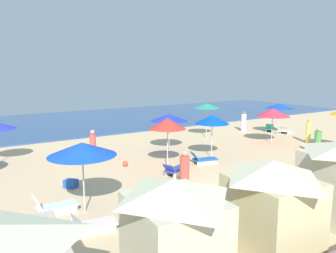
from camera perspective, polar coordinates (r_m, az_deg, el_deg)
name	(u,v)px	position (r m, az deg, el deg)	size (l,w,h in m)	color
ground_plane	(260,191)	(14.21, 15.49, -10.74)	(60.00, 60.00, 0.00)	#E0BA8A
ocean	(82,121)	(32.88, -14.53, 0.91)	(60.00, 15.69, 0.12)	#2D4E83
cabana_1	(174,235)	(7.56, 1.12, -18.13)	(2.15, 2.36, 2.60)	beige
cabana_2	(272,205)	(9.51, 17.44, -12.77)	(2.26, 2.54, 2.53)	#D2C189
lounge_chair_0_0	(326,148)	(22.20, 25.55, -3.32)	(1.58, 1.12, 0.70)	silver
umbrella_1	(169,118)	(20.06, 0.18, 1.55)	(2.22, 2.22, 2.26)	silver
umbrella_2	(207,106)	(24.17, 6.70, 3.57)	(1.94, 1.94, 2.52)	silver
umbrella_3	(280,106)	(26.56, 18.67, 3.36)	(2.09, 2.09, 2.39)	silver
lounge_chair_3_0	(270,128)	(27.87, 17.15, -0.32)	(1.40, 1.25, 0.71)	silver
lounge_chair_3_1	(285,130)	(27.56, 19.55, -0.61)	(1.57, 1.17, 0.67)	silver
umbrella_5	(273,112)	(23.21, 17.60, 2.34)	(2.24, 2.24, 2.37)	silver
umbrella_6	(212,119)	(18.40, 7.62, 1.23)	(1.90, 1.90, 2.45)	silver
lounge_chair_6_0	(203,159)	(17.68, 6.11, -5.63)	(1.51, 0.92, 0.65)	silver
umbrella_7	(167,124)	(16.60, -0.10, 0.52)	(1.86, 1.86, 2.51)	silver
lounge_chair_7_0	(175,170)	(15.60, 1.24, -7.48)	(1.45, 0.98, 0.67)	silver
umbrella_8	(82,149)	(11.53, -14.57, -3.79)	(2.31, 2.31, 2.48)	silver
lounge_chair_8_0	(93,224)	(10.77, -12.86, -16.06)	(1.46, 0.81, 0.60)	silver
lounge_chair_8_1	(54,206)	(12.35, -19.05, -12.83)	(1.46, 0.64, 0.73)	silver
beachgoer_0	(185,171)	(13.87, 2.87, -7.68)	(0.54, 0.54, 1.61)	#D74B40
beachgoer_1	(308,132)	(24.25, 23.03, -0.80)	(0.35, 0.35, 1.68)	#F6ED5E
beachgoer_2	(93,145)	(18.84, -12.80, -3.15)	(0.39, 0.39, 1.64)	#D24C46
beachgoer_3	(318,142)	(21.30, 24.37, -2.44)	(0.48, 0.48, 1.58)	#4D9647
beachgoer_4	(244,122)	(27.35, 12.91, 0.73)	(0.56, 0.56, 1.64)	white
beach_ball_0	(125,164)	(17.20, -7.38, -6.38)	(0.28, 0.28, 0.28)	#E7452E
cooler_box_1	(71,184)	(14.67, -16.38, -9.42)	(0.53, 0.39, 0.34)	#1E4FB0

